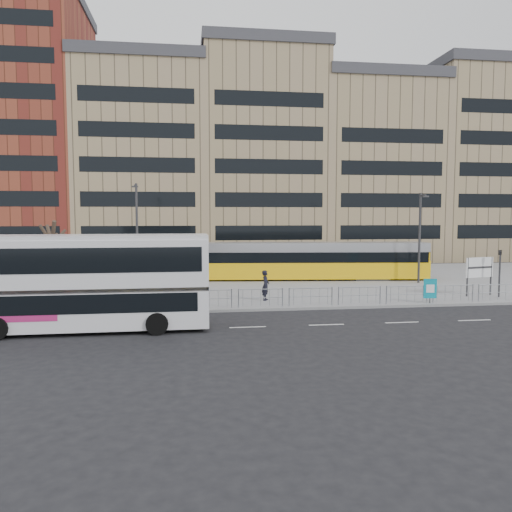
{
  "coord_description": "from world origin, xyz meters",
  "views": [
    {
      "loc": [
        -4.86,
        -28.02,
        5.49
      ],
      "look_at": [
        -0.22,
        6.0,
        2.7
      ],
      "focal_mm": 35.0,
      "sensor_mm": 36.0,
      "label": 1
    }
  ],
  "objects": [
    {
      "name": "ground",
      "position": [
        0.0,
        0.0,
        0.0
      ],
      "size": [
        120.0,
        120.0,
        0.0
      ],
      "primitive_type": "plane",
      "color": "black",
      "rests_on": "ground"
    },
    {
      "name": "bare_tree",
      "position": [
        -13.41,
        4.93,
        5.28
      ],
      "size": [
        4.67,
        4.67,
        7.25
      ],
      "color": "black",
      "rests_on": "plaza"
    },
    {
      "name": "traffic_light_east",
      "position": [
        15.35,
        1.97,
        2.12
      ],
      "size": [
        0.21,
        0.24,
        3.1
      ],
      "rotation": [
        0.0,
        0.0,
        0.28
      ],
      "color": "#2D2D30",
      "rests_on": "plaza"
    },
    {
      "name": "ad_panel",
      "position": [
        9.75,
        0.4,
        1.02
      ],
      "size": [
        0.8,
        0.15,
        1.49
      ],
      "rotation": [
        0.0,
        0.0,
        -0.12
      ],
      "color": "#2D2D30",
      "rests_on": "plaza"
    },
    {
      "name": "building_row",
      "position": [
        1.55,
        34.27,
        12.91
      ],
      "size": [
        70.4,
        18.4,
        31.2
      ],
      "color": "brown",
      "rests_on": "ground"
    },
    {
      "name": "lamp_post_west",
      "position": [
        -8.75,
        11.14,
        4.42
      ],
      "size": [
        0.45,
        1.04,
        7.79
      ],
      "color": "#2D2D30",
      "rests_on": "plaza"
    },
    {
      "name": "pedestrian_barrier",
      "position": [
        2.0,
        0.5,
        0.98
      ],
      "size": [
        32.07,
        0.07,
        1.1
      ],
      "color": "#95979D",
      "rests_on": "plaza"
    },
    {
      "name": "tram",
      "position": [
        1.78,
        12.8,
        1.71
      ],
      "size": [
        26.5,
        5.25,
        3.11
      ],
      "rotation": [
        0.0,
        0.0,
        -0.11
      ],
      "color": "yellow",
      "rests_on": "plaza"
    },
    {
      "name": "traffic_light_west",
      "position": [
        -10.44,
        1.53,
        2.12
      ],
      "size": [
        0.23,
        0.25,
        3.1
      ],
      "rotation": [
        0.0,
        0.0,
        0.4
      ],
      "color": "#2D2D30",
      "rests_on": "plaza"
    },
    {
      "name": "double_decker_bus",
      "position": [
        -9.66,
        -3.72,
        2.47
      ],
      "size": [
        11.45,
        3.01,
        4.58
      ],
      "rotation": [
        0.0,
        0.0,
        0.01
      ],
      "color": "silver",
      "rests_on": "ground"
    },
    {
      "name": "kerb",
      "position": [
        0.0,
        0.05,
        0.07
      ],
      "size": [
        64.0,
        0.25,
        0.17
      ],
      "primitive_type": "cube",
      "color": "gray",
      "rests_on": "ground"
    },
    {
      "name": "station_sign",
      "position": [
        14.36,
        2.67,
        1.93
      ],
      "size": [
        2.2,
        0.57,
        2.56
      ],
      "rotation": [
        0.0,
        0.0,
        0.22
      ],
      "color": "#2D2D30",
      "rests_on": "plaza"
    },
    {
      "name": "lamp_post_east",
      "position": [
        13.27,
        9.17,
        4.07
      ],
      "size": [
        0.45,
        1.04,
        7.1
      ],
      "color": "#2D2D30",
      "rests_on": "plaza"
    },
    {
      "name": "road_markings",
      "position": [
        1.0,
        -4.0,
        0.01
      ],
      "size": [
        62.0,
        0.12,
        0.01
      ],
      "primitive_type": "cube",
      "color": "white",
      "rests_on": "ground"
    },
    {
      "name": "pedestrian",
      "position": [
        -0.06,
        2.74,
        1.1
      ],
      "size": [
        0.68,
        0.81,
        1.9
      ],
      "primitive_type": "imported",
      "rotation": [
        0.0,
        0.0,
        1.19
      ],
      "color": "black",
      "rests_on": "plaza"
    },
    {
      "name": "plaza",
      "position": [
        0.0,
        12.0,
        0.07
      ],
      "size": [
        64.0,
        24.0,
        0.15
      ],
      "primitive_type": "cube",
      "color": "slate",
      "rests_on": "ground"
    }
  ]
}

